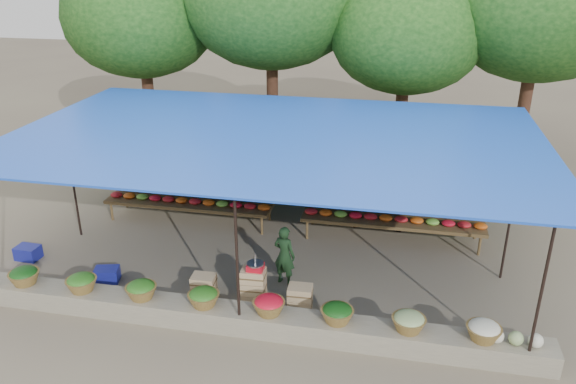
% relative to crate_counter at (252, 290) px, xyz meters
% --- Properties ---
extents(ground, '(60.00, 60.00, 0.00)m').
position_rel_crate_counter_xyz_m(ground, '(0.02, 1.97, -0.31)').
color(ground, brown).
rests_on(ground, ground).
extents(stone_curb, '(10.60, 0.55, 0.40)m').
position_rel_crate_counter_xyz_m(stone_curb, '(0.02, -0.78, -0.11)').
color(stone_curb, '#6E6858').
rests_on(stone_curb, ground).
extents(stall_canopy, '(10.80, 6.60, 2.82)m').
position_rel_crate_counter_xyz_m(stall_canopy, '(0.02, 2.03, 2.37)').
color(stall_canopy, black).
rests_on(stall_canopy, ground).
extents(produce_baskets, '(8.98, 0.58, 0.34)m').
position_rel_crate_counter_xyz_m(produce_baskets, '(-0.08, -0.78, 0.25)').
color(produce_baskets, brown).
rests_on(produce_baskets, stone_curb).
extents(netting_backdrop, '(10.60, 0.06, 2.50)m').
position_rel_crate_counter_xyz_m(netting_backdrop, '(0.02, 5.12, 0.94)').
color(netting_backdrop, '#1C4418').
rests_on(netting_backdrop, ground).
extents(tree_row, '(16.51, 5.50, 7.12)m').
position_rel_crate_counter_xyz_m(tree_row, '(0.52, 8.06, 4.39)').
color(tree_row, '#321B12').
rests_on(tree_row, ground).
extents(fruit_table_left, '(4.21, 0.95, 0.93)m').
position_rel_crate_counter_xyz_m(fruit_table_left, '(-2.48, 3.32, 0.30)').
color(fruit_table_left, brown).
rests_on(fruit_table_left, ground).
extents(fruit_table_right, '(4.21, 0.95, 0.93)m').
position_rel_crate_counter_xyz_m(fruit_table_right, '(2.52, 3.32, 0.30)').
color(fruit_table_right, brown).
rests_on(fruit_table_right, ground).
extents(crate_counter, '(2.36, 0.36, 0.77)m').
position_rel_crate_counter_xyz_m(crate_counter, '(0.00, 0.00, 0.00)').
color(crate_counter, tan).
rests_on(crate_counter, ground).
extents(weighing_scale, '(0.32, 0.32, 0.34)m').
position_rel_crate_counter_xyz_m(weighing_scale, '(0.07, 0.00, 0.54)').
color(weighing_scale, red).
rests_on(weighing_scale, crate_counter).
extents(vendor_seated, '(0.54, 0.44, 1.28)m').
position_rel_crate_counter_xyz_m(vendor_seated, '(0.45, 0.87, 0.33)').
color(vendor_seated, '#173319').
rests_on(vendor_seated, ground).
extents(customer_left, '(0.79, 0.64, 1.53)m').
position_rel_crate_counter_xyz_m(customer_left, '(-3.16, 4.26, 0.45)').
color(customer_left, slate).
rests_on(customer_left, ground).
extents(customer_mid, '(1.10, 1.02, 1.48)m').
position_rel_crate_counter_xyz_m(customer_mid, '(1.66, 3.80, 0.43)').
color(customer_mid, slate).
rests_on(customer_mid, ground).
extents(customer_right, '(1.13, 0.93, 1.81)m').
position_rel_crate_counter_xyz_m(customer_right, '(2.64, 3.90, 0.59)').
color(customer_right, slate).
rests_on(customer_right, ground).
extents(blue_crate_front, '(0.55, 0.46, 0.29)m').
position_rel_crate_counter_xyz_m(blue_crate_front, '(-3.15, 0.20, -0.17)').
color(blue_crate_front, navy).
rests_on(blue_crate_front, ground).
extents(blue_crate_back, '(0.51, 0.38, 0.30)m').
position_rel_crate_counter_xyz_m(blue_crate_back, '(-5.31, 0.69, -0.16)').
color(blue_crate_back, navy).
rests_on(blue_crate_back, ground).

